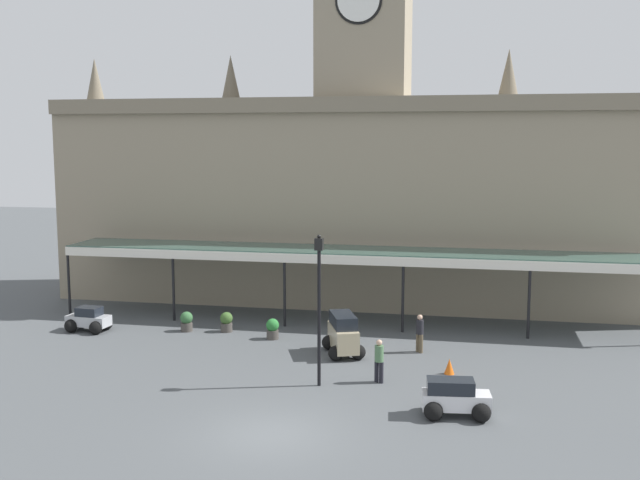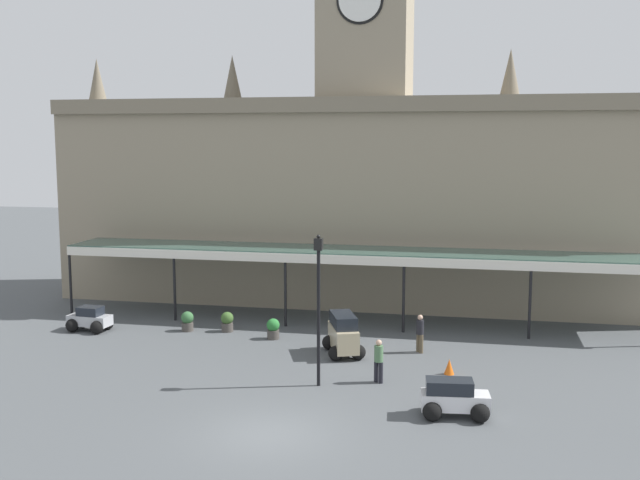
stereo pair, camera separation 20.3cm
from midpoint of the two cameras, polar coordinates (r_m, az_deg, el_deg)
The scene contains 13 objects.
ground_plane at distance 24.18m, azimuth -3.71°, elevation -14.60°, with size 140.00×140.00×0.00m, color #4D5053.
station_building at distance 42.35m, azimuth 3.61°, elevation 4.09°, with size 34.52×6.80×20.34m.
entrance_canopy at distance 37.14m, azimuth 2.32°, elevation -0.98°, with size 29.21×3.26×3.72m.
car_silver_sedan at distance 37.82m, azimuth -17.01°, elevation -5.90°, with size 2.11×1.62×1.19m.
car_beige_van at distance 32.24m, azimuth 1.98°, elevation -7.34°, with size 2.13×2.58×1.77m.
car_white_estate at distance 25.76m, azimuth 10.41°, elevation -11.95°, with size 2.34×1.70×1.27m.
pedestrian_near_entrance at distance 32.77m, azimuth 7.82°, elevation -6.98°, with size 0.34×0.34×1.67m.
pedestrian_crossing_forecourt at distance 28.68m, azimuth 4.70°, elevation -9.07°, with size 0.36×0.34×1.67m.
victorian_lamppost at distance 27.61m, azimuth 0.10°, elevation -4.17°, with size 0.30×0.30×5.71m.
traffic_cone at distance 30.19m, azimuth 10.03°, elevation -9.50°, with size 0.40×0.40×0.61m, color orange.
planter_near_kerb at distance 36.68m, azimuth -9.93°, elevation -6.11°, with size 0.60×0.60×0.96m.
planter_forecourt_centre at distance 34.80m, azimuth -3.43°, elevation -6.76°, with size 0.60×0.60×0.96m.
planter_by_canopy at distance 36.30m, azimuth -6.94°, elevation -6.20°, with size 0.60×0.60×0.96m.
Camera 2 is at (6.17, -21.52, 9.16)m, focal length 41.91 mm.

